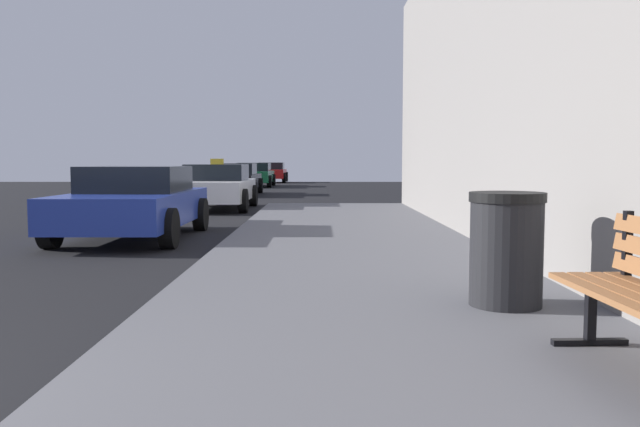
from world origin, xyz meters
TOP-DOWN VIEW (x-y plane):
  - trash_bin at (5.05, 2.70)m, footprint 0.63×0.63m
  - car_blue at (0.22, 8.70)m, footprint 2.07×4.19m
  - car_white at (0.57, 15.63)m, footprint 2.04×4.03m
  - car_black at (0.04, 23.52)m, footprint 2.01×4.33m
  - car_green at (-0.03, 32.04)m, footprint 2.07×4.51m
  - car_red at (0.36, 39.28)m, footprint 1.97×4.16m

SIDE VIEW (x-z plane):
  - trash_bin at x=5.05m, z-range 0.15..1.11m
  - car_red at x=0.36m, z-range 0.01..1.28m
  - car_white at x=0.57m, z-range -0.07..1.36m
  - car_blue at x=0.22m, z-range 0.01..1.28m
  - car_black at x=0.04m, z-range 0.01..1.28m
  - car_green at x=-0.03m, z-range 0.01..1.28m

